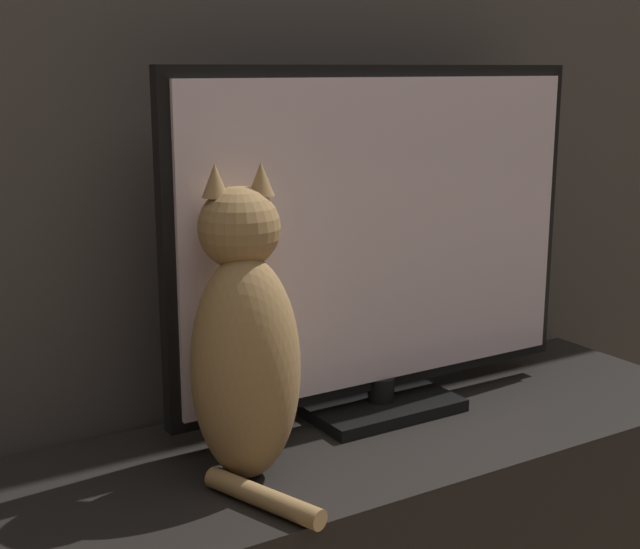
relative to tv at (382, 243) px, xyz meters
The scene contains 2 objects.
tv is the anchor object (origin of this frame).
cat 0.32m from the tv, 162.27° to the right, with size 0.18×0.28×0.43m.
Camera 1 is at (-0.65, -0.08, 1.10)m, focal length 50.00 mm.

